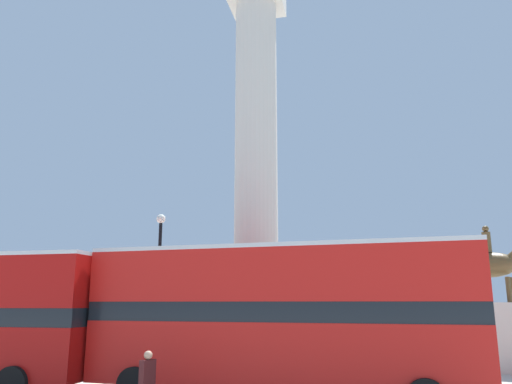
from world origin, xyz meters
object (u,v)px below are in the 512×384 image
(monument_column, at_px, (256,214))
(street_lamp, at_px, (158,288))
(equestrian_statue, at_px, (495,324))
(pedestrian_near_lamp, at_px, (147,382))
(bus_b, at_px, (279,314))

(monument_column, height_order, street_lamp, monument_column)
(equestrian_statue, xyz_separation_m, pedestrian_near_lamp, (-10.71, -11.27, -1.01))
(monument_column, bearing_deg, pedestrian_near_lamp, -95.15)
(monument_column, xyz_separation_m, street_lamp, (-3.71, -1.77, -3.22))
(equestrian_statue, bearing_deg, street_lamp, -136.88)
(monument_column, xyz_separation_m, equestrian_statue, (9.89, 2.15, -4.70))
(monument_column, xyz_separation_m, bus_b, (2.04, -6.39, -4.16))
(bus_b, bearing_deg, street_lamp, 145.83)
(pedestrian_near_lamp, bearing_deg, monument_column, -164.76)
(pedestrian_near_lamp, bearing_deg, bus_b, 154.04)
(monument_column, relative_size, pedestrian_near_lamp, 11.85)
(equestrian_statue, distance_m, street_lamp, 14.23)
(street_lamp, distance_m, pedestrian_near_lamp, 8.28)
(bus_b, relative_size, equestrian_statue, 1.86)
(monument_column, bearing_deg, equestrian_statue, 12.27)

